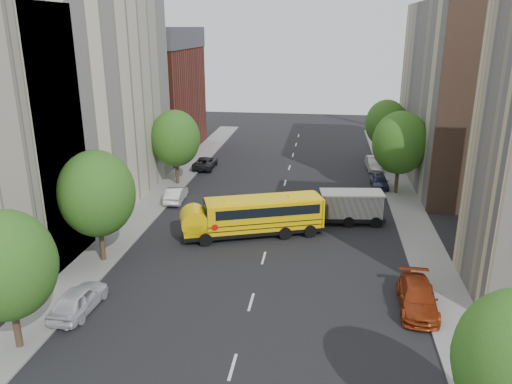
% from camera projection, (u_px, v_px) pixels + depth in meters
% --- Properties ---
extents(ground, '(120.00, 120.00, 0.00)m').
position_uv_depth(ground, '(267.00, 246.00, 37.10)').
color(ground, black).
rests_on(ground, ground).
extents(sidewalk_left, '(3.00, 80.00, 0.12)m').
position_uv_depth(sidewalk_left, '(142.00, 214.00, 43.30)').
color(sidewalk_left, slate).
rests_on(sidewalk_left, ground).
extents(sidewalk_right, '(3.00, 80.00, 0.12)m').
position_uv_depth(sidewalk_right, '(416.00, 228.00, 40.26)').
color(sidewalk_right, slate).
rests_on(sidewalk_right, ground).
extents(lane_markings, '(0.15, 64.00, 0.01)m').
position_uv_depth(lane_markings, '(280.00, 202.00, 46.50)').
color(lane_markings, silver).
rests_on(lane_markings, ground).
extents(building_left_cream, '(10.00, 26.00, 20.00)m').
position_uv_depth(building_left_cream, '(64.00, 96.00, 41.96)').
color(building_left_cream, beige).
rests_on(building_left_cream, ground).
extents(building_left_redbrick, '(10.00, 15.00, 13.00)m').
position_uv_depth(building_left_redbrick, '(154.00, 101.00, 63.74)').
color(building_left_redbrick, maroon).
rests_on(building_left_redbrick, ground).
extents(building_right_far, '(10.00, 22.00, 18.00)m').
position_uv_depth(building_right_far, '(466.00, 94.00, 50.68)').
color(building_right_far, tan).
rests_on(building_right_far, ground).
extents(building_right_sidewall, '(10.10, 0.30, 18.00)m').
position_uv_depth(building_right_sidewall, '(501.00, 112.00, 40.34)').
color(building_right_sidewall, brown).
rests_on(building_right_sidewall, ground).
extents(street_tree_0, '(4.80, 4.80, 7.41)m').
position_uv_depth(street_tree_0, '(6.00, 265.00, 23.93)').
color(street_tree_0, '#38281C').
rests_on(street_tree_0, ground).
extents(street_tree_1, '(5.12, 5.12, 7.90)m').
position_uv_depth(street_tree_1, '(97.00, 194.00, 33.23)').
color(street_tree_1, '#38281C').
rests_on(street_tree_1, ground).
extents(street_tree_2, '(4.99, 4.99, 7.71)m').
position_uv_depth(street_tree_2, '(175.00, 139.00, 50.19)').
color(street_tree_2, '#38281C').
rests_on(street_tree_2, ground).
extents(street_tree_4, '(5.25, 5.25, 8.10)m').
position_uv_depth(street_tree_4, '(400.00, 143.00, 47.21)').
color(street_tree_4, '#38281C').
rests_on(street_tree_4, ground).
extents(street_tree_5, '(4.86, 4.86, 7.51)m').
position_uv_depth(street_tree_5, '(386.00, 124.00, 58.60)').
color(street_tree_5, '#38281C').
rests_on(street_tree_5, ground).
extents(school_bus, '(11.20, 6.07, 3.11)m').
position_uv_depth(school_bus, '(253.00, 215.00, 38.49)').
color(school_bus, black).
rests_on(school_bus, ground).
extents(safari_truck, '(6.57, 3.06, 2.72)m').
position_uv_depth(safari_truck, '(346.00, 206.00, 41.12)').
color(safari_truck, black).
rests_on(safari_truck, ground).
extents(parked_car_0, '(1.98, 4.58, 1.54)m').
position_uv_depth(parked_car_0, '(79.00, 299.00, 28.41)').
color(parked_car_0, silver).
rests_on(parked_car_0, ground).
extents(parked_car_1, '(1.75, 4.29, 1.38)m').
position_uv_depth(parked_car_1, '(176.00, 194.00, 46.42)').
color(parked_car_1, silver).
rests_on(parked_car_1, ground).
extents(parked_car_2, '(2.27, 4.85, 1.34)m').
position_uv_depth(parked_car_2, '(205.00, 163.00, 57.35)').
color(parked_car_2, black).
rests_on(parked_car_2, ground).
extents(parked_car_3, '(2.30, 5.19, 1.48)m').
position_uv_depth(parked_car_3, '(418.00, 297.00, 28.66)').
color(parked_car_3, maroon).
rests_on(parked_car_3, ground).
extents(parked_car_4, '(1.69, 4.00, 1.35)m').
position_uv_depth(parked_car_4, '(380.00, 181.00, 50.44)').
color(parked_car_4, '#2D324F').
rests_on(parked_car_4, ground).
extents(parked_car_5, '(1.78, 4.51, 1.46)m').
position_uv_depth(parked_car_5, '(374.00, 163.00, 56.83)').
color(parked_car_5, '#A0A19C').
rests_on(parked_car_5, ground).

